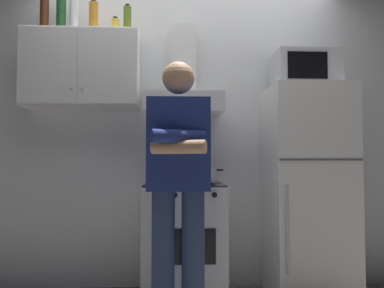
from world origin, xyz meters
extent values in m
cube|color=white|center=(0.00, 0.60, 1.35)|extent=(4.80, 0.10, 2.70)
cube|color=silver|center=(-0.85, 0.38, 1.75)|extent=(0.90, 0.34, 0.60)
cube|color=silver|center=(-1.07, 0.20, 1.75)|extent=(0.43, 0.01, 0.58)
cube|color=silver|center=(-0.62, 0.20, 1.75)|extent=(0.43, 0.01, 0.58)
sphere|color=#B2B2B7|center=(-0.89, 0.19, 1.57)|extent=(0.02, 0.02, 0.02)
sphere|color=#B2B2B7|center=(-0.81, 0.19, 1.57)|extent=(0.02, 0.02, 0.02)
cube|color=silver|center=(-0.05, 0.25, 0.42)|extent=(0.60, 0.60, 0.85)
cube|color=black|center=(-0.05, 0.25, 0.86)|extent=(0.59, 0.59, 0.01)
cube|color=black|center=(-0.05, -0.05, 0.45)|extent=(0.42, 0.01, 0.24)
cylinder|color=black|center=(-0.18, 0.13, 0.87)|extent=(0.16, 0.16, 0.01)
cylinder|color=black|center=(0.08, 0.13, 0.87)|extent=(0.16, 0.16, 0.01)
cylinder|color=black|center=(-0.18, 0.37, 0.87)|extent=(0.16, 0.16, 0.01)
cylinder|color=black|center=(0.08, 0.37, 0.87)|extent=(0.16, 0.16, 0.01)
cylinder|color=black|center=(-0.25, -0.06, 0.80)|extent=(0.04, 0.02, 0.04)
cylinder|color=black|center=(-0.12, -0.06, 0.80)|extent=(0.04, 0.02, 0.04)
cylinder|color=black|center=(0.02, -0.06, 0.80)|extent=(0.04, 0.02, 0.04)
cylinder|color=black|center=(0.15, -0.06, 0.80)|extent=(0.04, 0.02, 0.04)
cube|color=white|center=(-0.05, 0.33, 1.47)|extent=(0.60, 0.44, 0.15)
cube|color=white|center=(-0.05, 0.47, 1.85)|extent=(0.20, 0.16, 0.60)
cube|color=white|center=(0.90, 0.25, 0.80)|extent=(0.60, 0.60, 1.60)
cube|color=#4C4C4C|center=(0.90, -0.05, 1.04)|extent=(0.59, 0.01, 0.01)
cylinder|color=silver|center=(0.65, -0.06, 0.56)|extent=(0.02, 0.02, 0.60)
cube|color=#B7BABF|center=(0.90, 0.27, 1.74)|extent=(0.48, 0.36, 0.28)
cube|color=black|center=(0.86, 0.09, 1.74)|extent=(0.30, 0.01, 0.20)
cylinder|color=navy|center=(-0.19, -0.35, 0.42)|extent=(0.14, 0.14, 0.85)
cylinder|color=navy|center=(-0.01, -0.35, 0.42)|extent=(0.14, 0.14, 0.85)
cube|color=navy|center=(-0.10, -0.35, 1.13)|extent=(0.38, 0.20, 0.56)
cylinder|color=navy|center=(-0.10, -0.49, 1.17)|extent=(0.33, 0.17, 0.08)
cylinder|color=tan|center=(-0.10, -0.49, 1.11)|extent=(0.33, 0.17, 0.08)
sphere|color=tan|center=(-0.10, -0.35, 1.54)|extent=(0.20, 0.20, 0.20)
cylinder|color=#B7BABF|center=(0.08, 0.13, 0.93)|extent=(0.21, 0.21, 0.11)
cylinder|color=black|center=(-0.05, 0.13, 0.97)|extent=(0.05, 0.01, 0.01)
cylinder|color=black|center=(0.21, 0.13, 0.97)|extent=(0.05, 0.01, 0.01)
cylinder|color=#19471E|center=(-1.02, 0.35, 2.20)|extent=(0.08, 0.08, 0.30)
cylinder|color=#4C6B19|center=(-0.50, 0.35, 2.15)|extent=(0.06, 0.06, 0.21)
cylinder|color=black|center=(-0.50, 0.35, 2.27)|extent=(0.03, 0.03, 0.02)
cylinder|color=gold|center=(-0.59, 0.35, 2.10)|extent=(0.06, 0.06, 0.10)
cylinder|color=black|center=(-0.59, 0.35, 2.16)|extent=(0.03, 0.03, 0.02)
cylinder|color=#47230F|center=(-1.14, 0.34, 2.18)|extent=(0.07, 0.07, 0.26)
cylinder|color=#B7721E|center=(-0.77, 0.37, 2.17)|extent=(0.07, 0.07, 0.25)
cylinder|color=black|center=(-0.77, 0.37, 2.31)|extent=(0.04, 0.04, 0.02)
cylinder|color=silver|center=(-0.92, 0.37, 2.19)|extent=(0.07, 0.07, 0.28)
camera|label=1|loc=(-0.13, -2.76, 1.02)|focal=36.97mm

